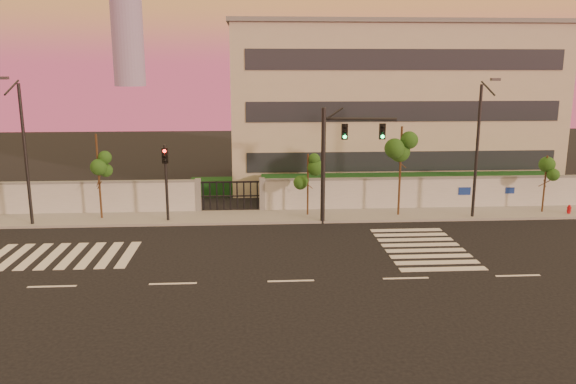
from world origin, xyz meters
name	(u,v)px	position (x,y,z in m)	size (l,w,h in m)	color
ground	(291,281)	(0.00, 0.00, 0.00)	(120.00, 120.00, 0.00)	black
sidewalk	(279,216)	(0.00, 10.50, 0.07)	(60.00, 3.00, 0.15)	gray
perimeter_wall	(280,195)	(0.10, 12.00, 1.07)	(60.00, 0.36, 2.20)	#ABAEB2
hedge_row	(293,190)	(1.17, 14.74, 0.82)	(41.00, 4.25, 1.80)	black
institutional_building	(385,104)	(9.00, 21.99, 6.16)	(24.40, 12.40, 12.25)	#B7AE9B
road_markings	(254,253)	(-1.58, 3.76, 0.01)	(57.00, 7.62, 0.02)	silver
street_tree_c	(98,157)	(-10.63, 10.59, 3.81)	(1.48, 1.18, 5.19)	#382314
street_tree_d	(308,171)	(1.77, 10.60, 2.88)	(1.32, 1.05, 3.91)	#382314
street_tree_e	(401,151)	(7.32, 10.24, 4.08)	(1.59, 1.26, 5.55)	#382314
street_tree_f	(546,171)	(16.49, 10.38, 2.72)	(1.34, 1.06, 3.69)	#382314
traffic_signal_main	(338,151)	(3.34, 9.10, 4.26)	(4.26, 0.62, 6.74)	black
traffic_signal_secondary	(166,174)	(-6.61, 9.79, 2.93)	(0.36, 0.34, 4.61)	black
streetlight_west	(23,148)	(-14.31, 9.33, 4.59)	(0.51, 2.04, 8.50)	black
streetlight_east	(479,145)	(11.67, 9.34, 4.54)	(0.50, 2.02, 8.39)	black
fire_hydrant	(569,210)	(17.89, 9.82, 0.34)	(0.27, 0.26, 0.69)	#AF0B13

